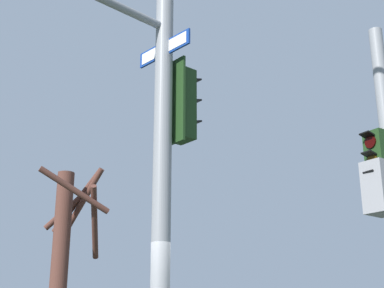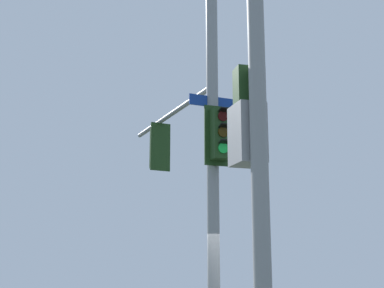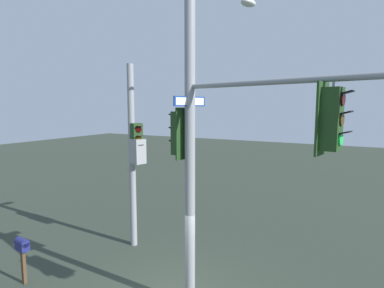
{
  "view_description": "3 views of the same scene",
  "coord_description": "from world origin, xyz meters",
  "views": [
    {
      "loc": [
        4.58,
        -6.48,
        1.39
      ],
      "look_at": [
        0.74,
        -0.54,
        3.74
      ],
      "focal_mm": 52.77,
      "sensor_mm": 36.0,
      "label": 1
    },
    {
      "loc": [
        7.7,
        8.66,
        1.68
      ],
      "look_at": [
        0.61,
        -0.58,
        4.38
      ],
      "focal_mm": 52.85,
      "sensor_mm": 36.0,
      "label": 2
    },
    {
      "loc": [
        -6.56,
        -4.15,
        5.22
      ],
      "look_at": [
        0.67,
        -0.21,
        4.24
      ],
      "focal_mm": 29.27,
      "sensor_mm": 36.0,
      "label": 3
    }
  ],
  "objects": [
    {
      "name": "main_signal_pole_assembly",
      "position": [
        0.16,
        -1.05,
        4.83
      ],
      "size": [
        4.0,
        5.46,
        8.67
      ],
      "rotation": [
        0.0,
        0.0,
        4.48
      ],
      "color": "gray",
      "rests_on": "ground"
    },
    {
      "name": "bare_tree_behind_pole",
      "position": [
        -4.84,
        2.74,
        2.78
      ],
      "size": [
        1.95,
        2.24,
        5.16
      ],
      "color": "brown",
      "rests_on": "ground"
    }
  ]
}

